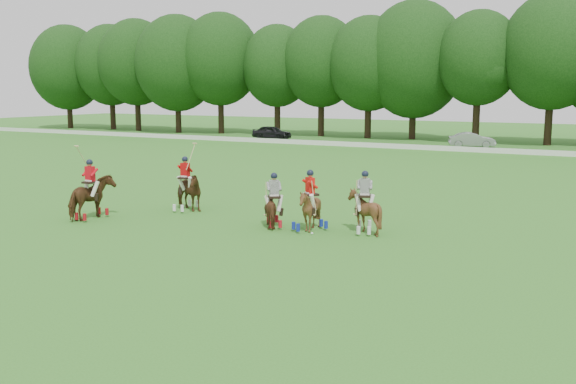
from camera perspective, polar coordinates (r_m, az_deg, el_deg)
The scene contains 11 objects.
ground at distance 22.44m, azimuth -10.93°, elevation -4.54°, with size 180.00×180.00×0.00m, color #327220.
tree_line at distance 66.34m, azimuth 16.87°, elevation 11.31°, with size 117.98×14.32×14.75m.
boundary_rail at distance 56.76m, azimuth 14.17°, elevation 3.77°, with size 120.00×0.10×0.44m, color white.
car_left at distance 68.54m, azimuth -1.44°, elevation 5.33°, with size 1.69×4.20×1.43m, color black.
car_mid at distance 60.89m, azimuth 16.03°, elevation 4.47°, with size 1.44×4.12×1.36m, color #96979B.
polo_red_a at distance 27.19m, azimuth -17.09°, elevation -0.46°, with size 1.31×2.12×2.99m.
polo_red_b at distance 28.19m, azimuth -9.08°, elevation 0.07°, with size 1.77×1.56×2.91m.
polo_red_c at distance 23.83m, azimuth 1.96°, elevation -1.54°, with size 1.89×1.92×2.30m.
polo_stripe_a at distance 24.52m, azimuth -1.24°, elevation -1.43°, with size 1.56×1.74×2.10m.
polo_stripe_b at distance 23.69m, azimuth 6.81°, elevation -1.66°, with size 1.72×1.81×2.30m.
polo_ball at distance 23.39m, azimuth 2.15°, elevation -3.70°, with size 0.09×0.09×0.09m, color white.
Camera 1 is at (13.92, -16.80, 5.23)m, focal length 40.00 mm.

